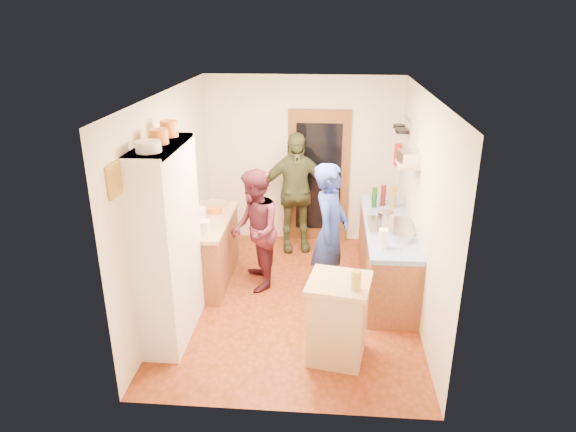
# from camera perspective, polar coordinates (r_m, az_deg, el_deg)

# --- Properties ---
(floor) EXTENTS (3.00, 4.00, 0.02)m
(floor) POSITION_cam_1_polar(r_m,az_deg,el_deg) (6.68, 0.60, -9.34)
(floor) COLOR brown
(floor) RESTS_ON ground
(ceiling) EXTENTS (3.00, 4.00, 0.02)m
(ceiling) POSITION_cam_1_polar(r_m,az_deg,el_deg) (5.80, 0.70, 13.53)
(ceiling) COLOR silver
(ceiling) RESTS_ON ground
(wall_back) EXTENTS (3.00, 0.02, 2.60)m
(wall_back) POSITION_cam_1_polar(r_m,az_deg,el_deg) (8.03, 1.66, 6.20)
(wall_back) COLOR beige
(wall_back) RESTS_ON ground
(wall_front) EXTENTS (3.00, 0.02, 2.60)m
(wall_front) POSITION_cam_1_polar(r_m,az_deg,el_deg) (4.29, -1.26, -7.96)
(wall_front) COLOR beige
(wall_front) RESTS_ON ground
(wall_left) EXTENTS (0.02, 4.00, 2.60)m
(wall_left) POSITION_cam_1_polar(r_m,az_deg,el_deg) (6.39, -12.99, 1.62)
(wall_left) COLOR beige
(wall_left) RESTS_ON ground
(wall_right) EXTENTS (0.02, 4.00, 2.60)m
(wall_right) POSITION_cam_1_polar(r_m,az_deg,el_deg) (6.20, 14.70, 0.85)
(wall_right) COLOR beige
(wall_right) RESTS_ON ground
(door_frame) EXTENTS (0.95, 0.06, 2.10)m
(door_frame) POSITION_cam_1_polar(r_m,az_deg,el_deg) (8.05, 3.40, 4.36)
(door_frame) COLOR brown
(door_frame) RESTS_ON ground
(door_glass) EXTENTS (0.70, 0.02, 1.70)m
(door_glass) POSITION_cam_1_polar(r_m,az_deg,el_deg) (8.02, 3.40, 4.29)
(door_glass) COLOR black
(door_glass) RESTS_ON door_frame
(hutch_body) EXTENTS (0.40, 1.20, 2.20)m
(hutch_body) POSITION_cam_1_polar(r_m,az_deg,el_deg) (5.70, -13.13, -3.04)
(hutch_body) COLOR white
(hutch_body) RESTS_ON ground
(hutch_top_shelf) EXTENTS (0.40, 1.14, 0.04)m
(hutch_top_shelf) POSITION_cam_1_polar(r_m,az_deg,el_deg) (5.35, -14.09, 7.55)
(hutch_top_shelf) COLOR white
(hutch_top_shelf) RESTS_ON hutch_body
(plate_stack) EXTENTS (0.24, 0.24, 0.10)m
(plate_stack) POSITION_cam_1_polar(r_m,az_deg,el_deg) (5.05, -15.27, 7.45)
(plate_stack) COLOR white
(plate_stack) RESTS_ON hutch_top_shelf
(orange_pot_a) EXTENTS (0.18, 0.18, 0.15)m
(orange_pot_a) POSITION_cam_1_polar(r_m,az_deg,el_deg) (5.35, -14.13, 8.57)
(orange_pot_a) COLOR orange
(orange_pot_a) RESTS_ON hutch_top_shelf
(orange_pot_b) EXTENTS (0.19, 0.19, 0.17)m
(orange_pot_b) POSITION_cam_1_polar(r_m,az_deg,el_deg) (5.66, -13.08, 9.44)
(orange_pot_b) COLOR orange
(orange_pot_b) RESTS_ON hutch_top_shelf
(left_counter_base) EXTENTS (0.60, 1.40, 0.85)m
(left_counter_base) POSITION_cam_1_polar(r_m,az_deg,el_deg) (7.04, -8.94, -3.91)
(left_counter_base) COLOR #9A5834
(left_counter_base) RESTS_ON ground
(left_counter_top) EXTENTS (0.64, 1.44, 0.05)m
(left_counter_top) POSITION_cam_1_polar(r_m,az_deg,el_deg) (6.86, -9.15, -0.50)
(left_counter_top) COLOR tan
(left_counter_top) RESTS_ON left_counter_base
(toaster) EXTENTS (0.22, 0.15, 0.17)m
(toaster) POSITION_cam_1_polar(r_m,az_deg,el_deg) (6.38, -9.76, -1.23)
(toaster) COLOR white
(toaster) RESTS_ON left_counter_top
(kettle) EXTENTS (0.19, 0.19, 0.20)m
(kettle) POSITION_cam_1_polar(r_m,az_deg,el_deg) (6.70, -9.90, 0.05)
(kettle) COLOR white
(kettle) RESTS_ON left_counter_top
(orange_bowl) EXTENTS (0.20, 0.20, 0.09)m
(orange_bowl) POSITION_cam_1_polar(r_m,az_deg,el_deg) (7.02, -8.13, 0.67)
(orange_bowl) COLOR orange
(orange_bowl) RESTS_ON left_counter_top
(chopping_board) EXTENTS (0.35, 0.29, 0.02)m
(chopping_board) POSITION_cam_1_polar(r_m,az_deg,el_deg) (7.38, -7.97, 1.46)
(chopping_board) COLOR tan
(chopping_board) RESTS_ON left_counter_top
(right_counter_base) EXTENTS (0.60, 2.20, 0.84)m
(right_counter_base) POSITION_cam_1_polar(r_m,az_deg,el_deg) (6.95, 10.85, -4.43)
(right_counter_base) COLOR #9A5834
(right_counter_base) RESTS_ON ground
(right_counter_top) EXTENTS (0.62, 2.22, 0.06)m
(right_counter_top) POSITION_cam_1_polar(r_m,az_deg,el_deg) (6.77, 11.11, -0.99)
(right_counter_top) COLOR #1A4BB0
(right_counter_top) RESTS_ON right_counter_base
(hob) EXTENTS (0.55, 0.58, 0.04)m
(hob) POSITION_cam_1_polar(r_m,az_deg,el_deg) (6.63, 11.26, -1.04)
(hob) COLOR silver
(hob) RESTS_ON right_counter_top
(pot_on_hob) EXTENTS (0.21, 0.21, 0.14)m
(pot_on_hob) POSITION_cam_1_polar(r_m,az_deg,el_deg) (6.65, 10.83, -0.10)
(pot_on_hob) COLOR silver
(pot_on_hob) RESTS_ON hob
(bottle_a) EXTENTS (0.09, 0.09, 0.29)m
(bottle_a) POSITION_cam_1_polar(r_m,az_deg,el_deg) (7.22, 9.58, 2.03)
(bottle_a) COLOR #143F14
(bottle_a) RESTS_ON right_counter_top
(bottle_b) EXTENTS (0.08, 0.08, 0.30)m
(bottle_b) POSITION_cam_1_polar(r_m,az_deg,el_deg) (7.33, 10.54, 2.28)
(bottle_b) COLOR #591419
(bottle_b) RESTS_ON right_counter_top
(bottle_c) EXTENTS (0.09, 0.09, 0.30)m
(bottle_c) POSITION_cam_1_polar(r_m,az_deg,el_deg) (7.25, 11.63, 2.00)
(bottle_c) COLOR olive
(bottle_c) RESTS_ON right_counter_top
(paper_towel) EXTENTS (0.13, 0.13, 0.23)m
(paper_towel) POSITION_cam_1_polar(r_m,az_deg,el_deg) (5.98, 10.53, -2.49)
(paper_towel) COLOR white
(paper_towel) RESTS_ON right_counter_top
(mixing_bowl) EXTENTS (0.28, 0.28, 0.09)m
(mixing_bowl) POSITION_cam_1_polar(r_m,az_deg,el_deg) (6.25, 12.58, -2.29)
(mixing_bowl) COLOR silver
(mixing_bowl) RESTS_ON right_counter_top
(island_base) EXTENTS (0.64, 0.64, 0.86)m
(island_base) POSITION_cam_1_polar(r_m,az_deg,el_deg) (5.48, 5.54, -11.58)
(island_base) COLOR tan
(island_base) RESTS_ON ground
(island_top) EXTENTS (0.72, 0.72, 0.05)m
(island_top) POSITION_cam_1_polar(r_m,az_deg,el_deg) (5.24, 5.72, -7.41)
(island_top) COLOR tan
(island_top) RESTS_ON island_base
(cutting_board) EXTENTS (0.39, 0.34, 0.02)m
(cutting_board) POSITION_cam_1_polar(r_m,az_deg,el_deg) (5.29, 5.27, -7.00)
(cutting_board) COLOR white
(cutting_board) RESTS_ON island_top
(oil_jar) EXTENTS (0.11, 0.11, 0.20)m
(oil_jar) POSITION_cam_1_polar(r_m,az_deg,el_deg) (5.06, 7.57, -7.05)
(oil_jar) COLOR #AD9E2D
(oil_jar) RESTS_ON island_top
(pan_rail) EXTENTS (0.02, 0.65, 0.02)m
(pan_rail) POSITION_cam_1_polar(r_m,az_deg,el_deg) (7.45, 12.98, 10.40)
(pan_rail) COLOR silver
(pan_rail) RESTS_ON wall_right
(pan_hang_a) EXTENTS (0.18, 0.18, 0.05)m
(pan_hang_a) POSITION_cam_1_polar(r_m,az_deg,el_deg) (7.30, 12.60, 9.17)
(pan_hang_a) COLOR black
(pan_hang_a) RESTS_ON pan_rail
(pan_hang_b) EXTENTS (0.16, 0.16, 0.05)m
(pan_hang_b) POSITION_cam_1_polar(r_m,az_deg,el_deg) (7.50, 12.40, 9.34)
(pan_hang_b) COLOR black
(pan_hang_b) RESTS_ON pan_rail
(pan_hang_c) EXTENTS (0.17, 0.17, 0.05)m
(pan_hang_c) POSITION_cam_1_polar(r_m,az_deg,el_deg) (7.69, 12.22, 9.73)
(pan_hang_c) COLOR black
(pan_hang_c) RESTS_ON pan_rail
(wall_shelf) EXTENTS (0.26, 0.42, 0.03)m
(wall_shelf) POSITION_cam_1_polar(r_m,az_deg,el_deg) (6.48, 13.18, 5.60)
(wall_shelf) COLOR tan
(wall_shelf) RESTS_ON wall_right
(radio) EXTENTS (0.26, 0.33, 0.15)m
(radio) POSITION_cam_1_polar(r_m,az_deg,el_deg) (6.46, 13.24, 6.37)
(radio) COLOR silver
(radio) RESTS_ON wall_shelf
(ext_bracket) EXTENTS (0.06, 0.10, 0.04)m
(ext_bracket) POSITION_cam_1_polar(r_m,az_deg,el_deg) (7.75, 12.52, 6.30)
(ext_bracket) COLOR black
(ext_bracket) RESTS_ON wall_right
(fire_extinguisher) EXTENTS (0.11, 0.11, 0.32)m
(fire_extinguisher) POSITION_cam_1_polar(r_m,az_deg,el_deg) (7.73, 12.11, 6.67)
(fire_extinguisher) COLOR red
(fire_extinguisher) RESTS_ON wall_right
(picture_frame) EXTENTS (0.03, 0.25, 0.30)m
(picture_frame) POSITION_cam_1_polar(r_m,az_deg,el_deg) (4.77, -18.76, 3.79)
(picture_frame) COLOR gold
(picture_frame) RESTS_ON wall_left
(person_hob) EXTENTS (0.59, 0.74, 1.78)m
(person_hob) POSITION_cam_1_polar(r_m,az_deg,el_deg) (6.33, 4.94, -2.07)
(person_hob) COLOR navy
(person_hob) RESTS_ON ground
(person_left) EXTENTS (0.77, 0.90, 1.61)m
(person_left) POSITION_cam_1_polar(r_m,az_deg,el_deg) (6.69, -3.50, -1.48)
(person_left) COLOR #4A1A27
(person_left) RESTS_ON ground
(person_back) EXTENTS (1.15, 0.67, 1.84)m
(person_back) POSITION_cam_1_polar(r_m,az_deg,el_deg) (7.72, 0.85, 2.63)
(person_back) COLOR #383F24
(person_back) RESTS_ON ground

